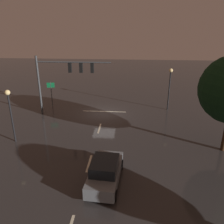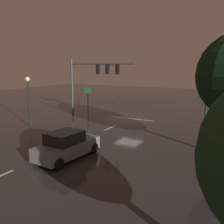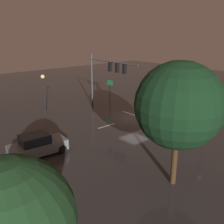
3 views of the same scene
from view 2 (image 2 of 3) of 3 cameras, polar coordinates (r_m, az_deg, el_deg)
ground_plane at (r=26.55m, az=3.88°, el=-1.74°), size 80.00×80.00×0.00m
traffic_signal_assembly at (r=27.39m, az=-4.31°, el=8.41°), size 7.91×0.47×6.44m
lane_dash_far at (r=23.09m, az=-0.35°, el=-3.58°), size 0.16×2.20×0.01m
lane_dash_mid at (r=18.30m, az=-9.68°, el=-7.55°), size 0.16×2.20×0.01m
stop_bar at (r=27.05m, az=4.39°, el=-1.51°), size 5.00×0.16×0.01m
car_approaching at (r=15.72m, az=-10.31°, el=-7.57°), size 2.20×4.48×1.70m
street_lamp_left_kerb at (r=25.62m, az=20.86°, el=4.90°), size 0.44×0.44×4.87m
street_lamp_right_kerb at (r=24.40m, az=-18.57°, el=4.45°), size 0.44×0.44×4.63m
route_sign at (r=31.17m, az=-5.56°, el=4.05°), size 0.90×0.21×2.98m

